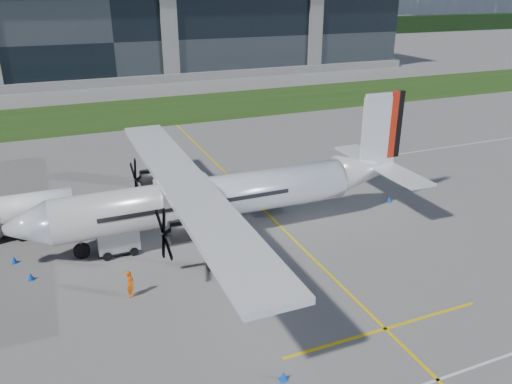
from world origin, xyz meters
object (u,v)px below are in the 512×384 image
object	(u,v)px
fuel_tanker_truck	(10,216)
safety_cone_nose_stbd	(14,260)
baggage_tug	(118,241)
safety_cone_nose_port	(31,276)
safety_cone_stbdwing	(152,169)
turboprop_aircraft	(223,172)
ground_crew_person	(130,282)
safety_cone_portwing	(284,375)
safety_cone_tail	(389,199)

from	to	relation	value
fuel_tanker_truck	safety_cone_nose_stbd	bearing A→B (deg)	-87.43
fuel_tanker_truck	baggage_tug	size ratio (longest dim) A/B	2.80
safety_cone_nose_port	safety_cone_stbdwing	bearing A→B (deg)	56.56
turboprop_aircraft	ground_crew_person	xyz separation A→B (m)	(-7.70, -5.74, -3.69)
fuel_tanker_truck	ground_crew_person	distance (m)	12.89
safety_cone_portwing	safety_cone_nose_port	xyz separation A→B (m)	(-10.77, 13.60, 0.00)
safety_cone_portwing	safety_cone_nose_port	world-z (taller)	same
baggage_tug	safety_cone_nose_port	distance (m)	5.75
baggage_tug	safety_cone_nose_stbd	world-z (taller)	baggage_tug
safety_cone_tail	safety_cone_portwing	distance (m)	22.61
ground_crew_person	safety_cone_tail	size ratio (longest dim) A/B	3.87
turboprop_aircraft	safety_cone_stbdwing	distance (m)	15.73
safety_cone_stbdwing	fuel_tanker_truck	bearing A→B (deg)	-141.48
ground_crew_person	safety_cone_stbdwing	bearing A→B (deg)	11.62
fuel_tanker_truck	safety_cone_stbdwing	bearing A→B (deg)	38.52
ground_crew_person	safety_cone_nose_port	bearing A→B (deg)	79.07
turboprop_aircraft	fuel_tanker_truck	bearing A→B (deg)	159.74
fuel_tanker_truck	safety_cone_tail	xyz separation A→B (m)	(28.87, -5.45, -1.27)
safety_cone_nose_port	fuel_tanker_truck	bearing A→B (deg)	99.90
safety_cone_tail	safety_cone_stbdwing	size ratio (longest dim) A/B	1.00
fuel_tanker_truck	safety_cone_nose_port	world-z (taller)	fuel_tanker_truck
turboprop_aircraft	ground_crew_person	bearing A→B (deg)	-143.33
turboprop_aircraft	safety_cone_nose_stbd	size ratio (longest dim) A/B	62.06
fuel_tanker_truck	safety_cone_nose_stbd	xyz separation A→B (m)	(0.19, -4.29, -1.27)
baggage_tug	fuel_tanker_truck	bearing A→B (deg)	140.84
baggage_tug	ground_crew_person	distance (m)	5.54
safety_cone_portwing	safety_cone_stbdwing	world-z (taller)	same
safety_cone_portwing	safety_cone_tail	bearing A→B (deg)	41.64
turboprop_aircraft	safety_cone_nose_stbd	distance (m)	14.86
ground_crew_person	turboprop_aircraft	bearing A→B (deg)	-26.90
ground_crew_person	safety_cone_nose_stbd	distance (m)	9.36
baggage_tug	ground_crew_person	size ratio (longest dim) A/B	1.50
turboprop_aircraft	baggage_tug	world-z (taller)	turboprop_aircraft
fuel_tanker_truck	safety_cone_nose_port	distance (m)	7.10
safety_cone_portwing	safety_cone_stbdwing	size ratio (longest dim) A/B	1.00
fuel_tanker_truck	safety_cone_nose_stbd	size ratio (longest dim) A/B	16.27
safety_cone_nose_stbd	safety_cone_portwing	bearing A→B (deg)	-53.96
safety_cone_tail	safety_cone_nose_stbd	world-z (taller)	same
safety_cone_tail	safety_cone_nose_port	distance (m)	27.70
fuel_tanker_truck	safety_cone_tail	distance (m)	29.41
turboprop_aircraft	baggage_tug	distance (m)	8.50
ground_crew_person	safety_cone_nose_port	world-z (taller)	ground_crew_person
fuel_tanker_truck	safety_cone_nose_port	size ratio (longest dim) A/B	16.27
safety_cone_tail	safety_cone_stbdwing	xyz separation A→B (m)	(-16.76, 15.09, 0.00)
safety_cone_portwing	safety_cone_nose_stbd	world-z (taller)	same
safety_cone_nose_port	baggage_tug	bearing A→B (deg)	14.04
ground_crew_person	safety_cone_portwing	bearing A→B (deg)	-124.14
safety_cone_nose_stbd	safety_cone_nose_port	world-z (taller)	same
fuel_tanker_truck	ground_crew_person	xyz separation A→B (m)	(6.64, -11.03, -0.56)
ground_crew_person	safety_cone_tail	xyz separation A→B (m)	(22.23, 5.58, -0.72)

